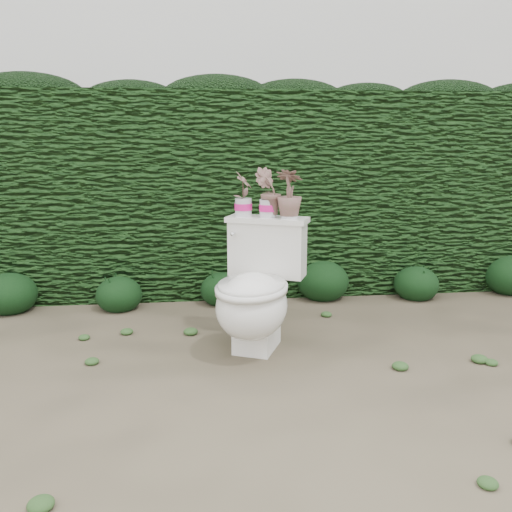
{
  "coord_description": "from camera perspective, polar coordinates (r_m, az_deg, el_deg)",
  "views": [
    {
      "loc": [
        -0.18,
        -2.99,
        1.26
      ],
      "look_at": [
        0.18,
        0.21,
        0.55
      ],
      "focal_mm": 38.0,
      "sensor_mm": 36.0,
      "label": 1
    }
  ],
  "objects": [
    {
      "name": "potted_plant_right",
      "position": [
        3.29,
        3.54,
        6.44
      ],
      "size": [
        0.21,
        0.21,
        0.28
      ],
      "primitive_type": "imported",
      "rotation": [
        0.0,
        0.0,
        2.69
      ],
      "color": "#26651F",
      "rests_on": "toilet"
    },
    {
      "name": "potted_plant_center",
      "position": [
        3.33,
        1.28,
        6.57
      ],
      "size": [
        0.17,
        0.15,
        0.29
      ],
      "primitive_type": "imported",
      "rotation": [
        0.0,
        0.0,
        3.02
      ],
      "color": "#26651F",
      "rests_on": "toilet"
    },
    {
      "name": "liriope_clump_2",
      "position": [
        4.16,
        -14.24,
        -3.6
      ],
      "size": [
        0.34,
        0.34,
        0.27
      ],
      "primitive_type": "ellipsoid",
      "color": "black",
      "rests_on": "ground"
    },
    {
      "name": "potted_plant_left",
      "position": [
        3.38,
        -1.35,
        6.43
      ],
      "size": [
        0.14,
        0.16,
        0.26
      ],
      "primitive_type": "imported",
      "rotation": [
        0.0,
        0.0,
        1.18
      ],
      "color": "#26651F",
      "rests_on": "toilet"
    },
    {
      "name": "hedge",
      "position": [
        4.61,
        -4.21,
        6.7
      ],
      "size": [
        8.0,
        1.0,
        1.6
      ],
      "primitive_type": "cube",
      "color": "#204818",
      "rests_on": "ground"
    },
    {
      "name": "liriope_clump_3",
      "position": [
        4.19,
        -3.61,
        -3.18
      ],
      "size": [
        0.33,
        0.33,
        0.27
      ],
      "primitive_type": "ellipsoid",
      "color": "black",
      "rests_on": "ground"
    },
    {
      "name": "house_wall",
      "position": [
        9.05,
        -1.55,
        17.17
      ],
      "size": [
        8.0,
        3.5,
        4.0
      ],
      "primitive_type": "cube",
      "color": "silver",
      "rests_on": "ground"
    },
    {
      "name": "liriope_clump_5",
      "position": [
        4.49,
        16.53,
        -2.49
      ],
      "size": [
        0.35,
        0.35,
        0.28
      ],
      "primitive_type": "ellipsoid",
      "color": "black",
      "rests_on": "ground"
    },
    {
      "name": "ground",
      "position": [
        3.25,
        -2.82,
        -10.41
      ],
      "size": [
        60.0,
        60.0,
        0.0
      ],
      "primitive_type": "plane",
      "color": "#6B614A",
      "rests_on": "ground"
    },
    {
      "name": "liriope_clump_1",
      "position": [
        4.37,
        -24.55,
        -3.32
      ],
      "size": [
        0.39,
        0.39,
        0.31
      ],
      "primitive_type": "ellipsoid",
      "color": "black",
      "rests_on": "ground"
    },
    {
      "name": "toilet",
      "position": [
        3.21,
        -0.01,
        -3.92
      ],
      "size": [
        0.69,
        0.8,
        0.78
      ],
      "rotation": [
        0.0,
        0.0,
        -0.41
      ],
      "color": "silver",
      "rests_on": "ground"
    },
    {
      "name": "liriope_clump_4",
      "position": [
        4.34,
        7.05,
        -2.28
      ],
      "size": [
        0.41,
        0.41,
        0.33
      ],
      "primitive_type": "ellipsoid",
      "color": "black",
      "rests_on": "ground"
    },
    {
      "name": "liriope_clump_6",
      "position": [
        4.92,
        25.26,
        -1.6
      ],
      "size": [
        0.41,
        0.41,
        0.33
      ],
      "primitive_type": "ellipsoid",
      "color": "black",
      "rests_on": "ground"
    }
  ]
}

